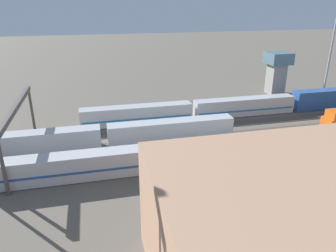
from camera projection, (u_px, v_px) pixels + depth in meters
The scene contains 11 objects.
ground_plane at pixel (161, 142), 58.90m from camera, with size 400.00×400.00×0.00m, color #60594F.
track_bed_0 at pixel (151, 122), 67.92m from camera, with size 140.00×2.80×0.12m, color #3D3833.
track_bed_1 at pixel (155, 131), 63.40m from camera, with size 140.00×2.80×0.12m, color #4C443D.
track_bed_2 at pixel (161, 141), 58.88m from camera, with size 140.00×2.80×0.12m, color #4C443D.
track_bed_3 at pixel (167, 153), 54.35m from camera, with size 140.00×2.80×0.12m, color #4C443D.
track_bed_4 at pixel (174, 167), 49.83m from camera, with size 140.00×2.80×0.12m, color #4C443D.
train_on_track_0 at pixel (235, 107), 71.31m from camera, with size 66.40×3.06×4.40m.
train_on_track_2 at pixel (30, 143), 53.38m from camera, with size 71.40×3.00×3.80m.
train_on_track_4 at pixel (231, 150), 51.12m from camera, with size 71.40×3.06×3.80m.
signal_gantry at pixel (17, 113), 51.12m from camera, with size 0.70×25.00×8.80m.
control_tower at pixel (277, 69), 86.89m from camera, with size 6.00×6.00×11.21m.
Camera 1 is at (11.13, 52.58, 24.31)m, focal length 34.33 mm.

